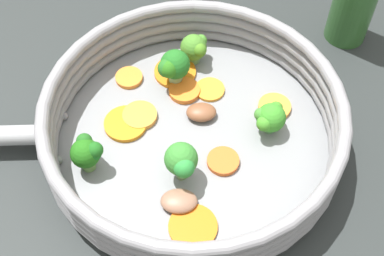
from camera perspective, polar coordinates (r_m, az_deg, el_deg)
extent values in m
plane|color=#232827|center=(0.55, 0.00, -1.71)|extent=(4.00, 4.00, 0.00)
cylinder|color=gray|center=(0.55, 0.00, -1.32)|extent=(0.28, 0.28, 0.01)
torus|color=gray|center=(0.53, 0.00, -0.52)|extent=(0.30, 0.30, 0.01)
torus|color=gray|center=(0.52, 0.00, 0.32)|extent=(0.30, 0.30, 0.01)
torus|color=gray|center=(0.51, 0.00, 1.19)|extent=(0.30, 0.30, 0.01)
torus|color=gray|center=(0.50, 0.00, 2.11)|extent=(0.30, 0.30, 0.01)
sphere|color=gray|center=(0.57, -13.65, 1.25)|extent=(0.01, 0.01, 0.01)
sphere|color=gray|center=(0.54, -14.27, -3.32)|extent=(0.01, 0.01, 0.01)
cylinder|color=orange|center=(0.49, 0.25, -10.48)|extent=(0.05, 0.05, 0.00)
cylinder|color=orange|center=(0.59, -1.93, 5.99)|extent=(0.06, 0.06, 0.00)
cylinder|color=orange|center=(0.58, 1.78, 4.13)|extent=(0.04, 0.04, 0.00)
cylinder|color=#DF5C1F|center=(0.52, 3.20, -3.54)|extent=(0.04, 0.04, 0.01)
cylinder|color=orange|center=(0.57, 8.67, 2.26)|extent=(0.04, 0.04, 0.01)
cylinder|color=orange|center=(0.55, -7.23, 0.46)|extent=(0.06, 0.06, 0.00)
cylinder|color=orange|center=(0.55, -5.71, 1.33)|extent=(0.05, 0.05, 0.01)
cylinder|color=orange|center=(0.57, -0.94, 4.00)|extent=(0.04, 0.04, 0.01)
cylinder|color=orange|center=(0.59, -6.85, 5.35)|extent=(0.04, 0.04, 0.00)
cylinder|color=#5B9153|center=(0.54, 8.12, 0.19)|extent=(0.01, 0.01, 0.01)
sphere|color=#358624|center=(0.53, 8.30, 1.11)|extent=(0.03, 0.03, 0.03)
sphere|color=#3D7E2E|center=(0.53, 7.23, 1.45)|extent=(0.01, 0.01, 0.01)
sphere|color=#3D8B26|center=(0.53, 7.56, 0.62)|extent=(0.02, 0.02, 0.02)
sphere|color=#3D8222|center=(0.54, 8.82, 2.11)|extent=(0.01, 0.01, 0.01)
cylinder|color=#699349|center=(0.52, -11.16, -3.62)|extent=(0.01, 0.01, 0.02)
sphere|color=#1F6115|center=(0.51, -11.45, -2.67)|extent=(0.03, 0.03, 0.03)
sphere|color=#1B5C19|center=(0.50, -10.45, -2.33)|extent=(0.02, 0.02, 0.02)
sphere|color=#1F5B1C|center=(0.51, -11.55, -1.40)|extent=(0.02, 0.02, 0.02)
sphere|color=#17631C|center=(0.50, -10.47, -2.67)|extent=(0.01, 0.01, 0.01)
cylinder|color=#89A96B|center=(0.58, -1.88, 5.56)|extent=(0.02, 0.02, 0.02)
sphere|color=#1E631E|center=(0.56, -1.93, 6.80)|extent=(0.03, 0.03, 0.03)
sphere|color=#246420|center=(0.56, -2.80, 6.39)|extent=(0.02, 0.02, 0.02)
sphere|color=#266817|center=(0.56, -2.62, 6.32)|extent=(0.02, 0.02, 0.02)
cylinder|color=#688852|center=(0.51, -1.27, -4.49)|extent=(0.01, 0.01, 0.02)
sphere|color=#337D2D|center=(0.49, -1.31, -3.32)|extent=(0.03, 0.03, 0.03)
sphere|color=#2A8735|center=(0.48, -1.01, -4.22)|extent=(0.02, 0.02, 0.02)
sphere|color=#2D7637|center=(0.48, -1.21, -4.22)|extent=(0.02, 0.02, 0.02)
cylinder|color=#6B9F56|center=(0.60, 0.07, 7.64)|extent=(0.01, 0.01, 0.01)
sphere|color=#427A27|center=(0.59, 0.07, 8.59)|extent=(0.03, 0.03, 0.03)
sphere|color=#3E7C28|center=(0.59, 0.83, 9.30)|extent=(0.01, 0.01, 0.01)
sphere|color=#447B1F|center=(0.58, 0.69, 8.31)|extent=(0.02, 0.02, 0.02)
ellipsoid|color=#87604A|center=(0.50, -1.55, -7.81)|extent=(0.03, 0.03, 0.01)
ellipsoid|color=brown|center=(0.55, 0.87, 1.69)|extent=(0.02, 0.03, 0.01)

